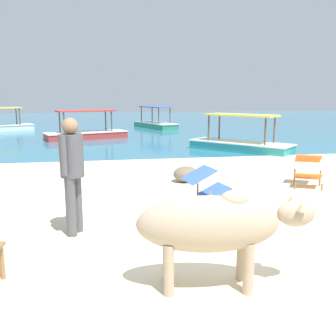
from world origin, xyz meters
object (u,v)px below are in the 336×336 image
(cow, at_px, (213,225))
(boat_teal, at_px, (240,143))
(person_standing, at_px, (72,167))
(boat_green, at_px, (155,123))
(deck_chair_far, at_px, (207,184))
(boat_red, at_px, (86,133))
(deck_chair_near, at_px, (308,168))

(cow, relative_size, boat_teal, 0.51)
(person_standing, height_order, boat_green, person_standing)
(cow, height_order, deck_chair_far, cow)
(deck_chair_far, xyz_separation_m, person_standing, (-2.18, -0.97, 0.56))
(person_standing, bearing_deg, boat_teal, -101.94)
(boat_red, bearing_deg, person_standing, 71.81)
(deck_chair_near, distance_m, boat_red, 11.19)
(deck_chair_near, xyz_separation_m, boat_red, (-5.07, 9.98, -0.13))
(cow, bearing_deg, boat_teal, 75.06)
(deck_chair_far, bearing_deg, boat_teal, 53.74)
(deck_chair_far, height_order, boat_red, boat_red)
(person_standing, xyz_separation_m, boat_green, (3.53, 17.18, -0.70))
(person_standing, relative_size, boat_red, 0.42)
(boat_green, height_order, boat_teal, same)
(cow, distance_m, boat_green, 19.04)
(deck_chair_near, distance_m, person_standing, 5.14)
(boat_green, relative_size, boat_teal, 1.10)
(cow, relative_size, deck_chair_far, 2.11)
(deck_chair_near, bearing_deg, boat_green, -149.25)
(cow, bearing_deg, person_standing, 137.69)
(cow, height_order, deck_chair_near, cow)
(deck_chair_near, distance_m, boat_green, 15.24)
(deck_chair_near, height_order, deck_chair_far, same)
(person_standing, distance_m, boat_green, 17.56)
(cow, relative_size, boat_red, 0.47)
(deck_chair_far, distance_m, boat_red, 11.28)
(person_standing, bearing_deg, deck_chair_near, -133.43)
(boat_green, bearing_deg, deck_chair_near, -17.26)
(boat_teal, bearing_deg, deck_chair_near, -47.66)
(deck_chair_near, xyz_separation_m, boat_teal, (0.49, 5.27, -0.13))
(deck_chair_far, bearing_deg, boat_red, 92.39)
(boat_green, xyz_separation_m, boat_teal, (1.66, -9.92, 0.00))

